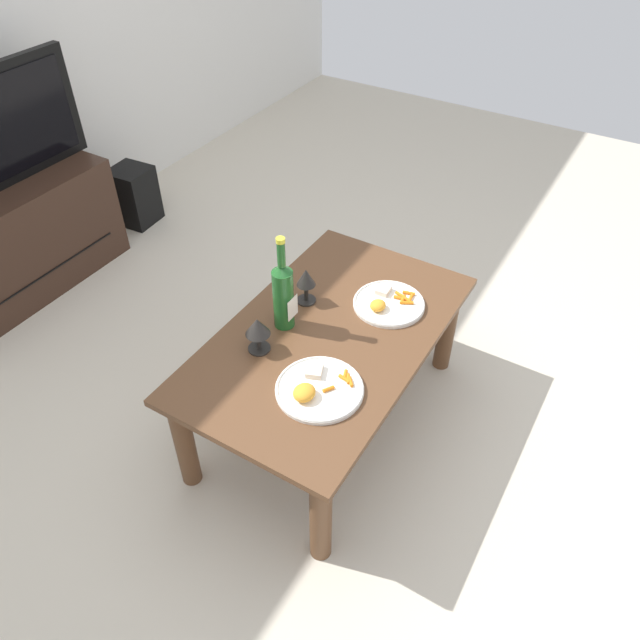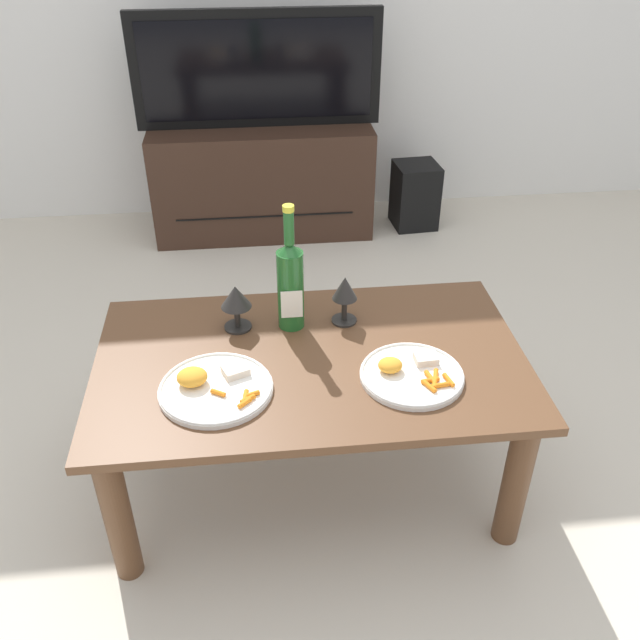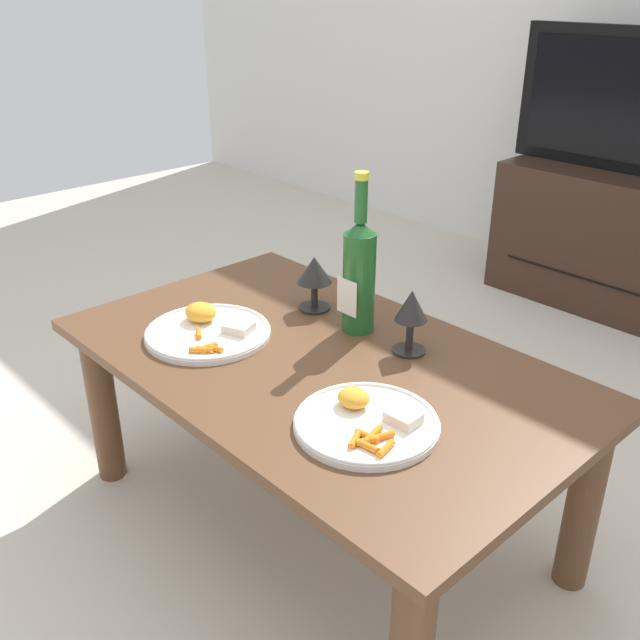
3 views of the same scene
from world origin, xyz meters
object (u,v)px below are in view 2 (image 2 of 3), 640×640
Objects in this scene: wine_bottle at (290,282)px; dinner_plate_right at (411,374)px; tv_stand at (263,179)px; goblet_left at (236,299)px; dinner_plate_left at (214,387)px; floor_speaker at (415,195)px; tv_screen at (257,69)px; dining_table at (311,381)px; goblet_right at (345,292)px.

wine_bottle is 0.41m from dinner_plate_right.
goblet_left is (-0.12, -1.54, 0.28)m from tv_stand.
dinner_plate_left is 0.49m from dinner_plate_right.
floor_speaker is at bearing 76.12° from dinner_plate_right.
wine_bottle is at bearing 136.59° from dinner_plate_right.
tv_screen is 3.47× the size of floor_speaker.
goblet_right reaches higher than dining_table.
tv_stand reaches higher than dining_table.
dining_table is at bearing -87.67° from tv_stand.
tv_screen is at bearing -90.00° from tv_stand.
dining_table is at bearing -76.14° from wine_bottle.
goblet_left reaches higher than dinner_plate_left.
dinner_plate_right reaches higher than floor_speaker.
wine_bottle is 1.38× the size of dinner_plate_right.
tv_stand is 0.76m from floor_speaker.
dinner_plate_left is (-0.93, -1.77, 0.30)m from floor_speaker.
dinner_plate_left is at bearing -95.67° from tv_stand.
dinner_plate_right is at bearing -32.07° from goblet_left.
goblet_right is (0.18, -1.54, 0.28)m from tv_stand.
tv_stand is 2.83× the size of wine_bottle.
dining_table is at bearing 23.62° from dinner_plate_left.
floor_speaker is 2.38× the size of goblet_left.
dining_table is 0.29m from dinner_plate_left.
floor_speaker is 1.65m from goblet_right.
wine_bottle reaches higher than dinner_plate_left.
dinner_plate_left is (-0.25, -0.11, 0.09)m from dining_table.
wine_bottle reaches higher than dining_table.
tv_screen is 0.97m from floor_speaker.
goblet_right is (0.30, 0.00, 0.00)m from goblet_left.
tv_stand is 3.66× the size of dinner_plate_left.
dinner_plate_right is (0.28, -0.27, -0.13)m from wine_bottle.
floor_speaker is at bearing 69.14° from goblet_right.
tv_stand is at bearing 172.11° from floor_speaker.
dinner_plate_right is at bearing -43.41° from wine_bottle.
dinner_plate_right is (0.13, -0.27, -0.09)m from goblet_right.
tv_stand is 0.93× the size of tv_screen.
goblet_right is at bearing -115.29° from floor_speaker.
wine_bottle is (0.03, -1.55, 0.33)m from tv_stand.
dinner_plate_left is at bearing -95.68° from tv_screen.
goblet_left is at bearing 139.53° from dining_table.
goblet_right reaches higher than dinner_plate_left.
dining_table is 1.75m from tv_screen.
dinner_plate_left reaches higher than floor_speaker.
goblet_right is at bearing -83.33° from tv_stand.
dining_table is 1.10× the size of tv_stand.
tv_screen is 1.56m from goblet_left.
goblet_left reaches higher than tv_stand.
dinner_plate_right is (0.31, -1.81, -0.32)m from tv_screen.
dinner_plate_right is at bearing -80.19° from tv_stand.
goblet_left is (-0.15, 0.00, -0.05)m from wine_bottle.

